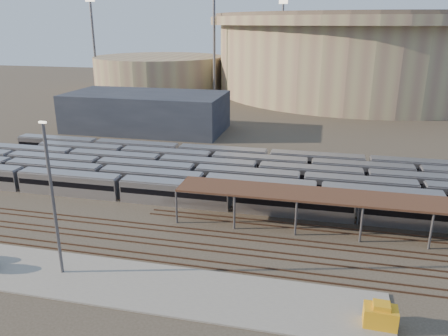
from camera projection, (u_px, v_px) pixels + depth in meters
The scene contains 13 objects.
ground at pixel (228, 232), 60.99m from camera, with size 420.00×420.00×0.00m, color #383026.
apron at pixel (155, 287), 48.18m from camera, with size 50.00×9.00×0.20m, color gray.
subway_trains at pixel (246, 177), 77.70m from camera, with size 131.66×23.90×3.60m.
inspection_shed at pixel (395, 202), 58.37m from camera, with size 60.30×6.00×5.30m.
empty_tracks at pixel (220, 249), 56.34m from camera, with size 170.00×9.62×0.18m.
stadium at pixel (361, 52), 179.72m from camera, with size 124.00×124.00×32.50m.
secondary_arena at pixel (160, 72), 191.77m from camera, with size 56.00×56.00×14.00m, color gray.
service_building at pixel (146, 112), 117.74m from camera, with size 42.00×20.00×10.00m, color #1E232D.
floodlight_0 at pixel (214, 43), 162.52m from camera, with size 4.00×1.00×38.40m.
floodlight_1 at pixel (94, 41), 183.59m from camera, with size 4.00×1.00×38.40m.
floodlight_3 at pixel (282, 39), 204.40m from camera, with size 4.00×1.00×38.40m.
yard_light_pole at pixel (53, 200), 48.10m from camera, with size 0.82×0.36×17.91m.
yellow_equipment at pixel (380, 316), 41.69m from camera, with size 3.13×1.95×1.95m, color #C48912.
Camera 1 is at (11.89, -53.70, 27.86)m, focal length 35.00 mm.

